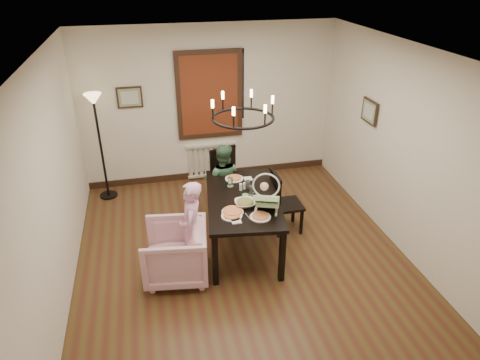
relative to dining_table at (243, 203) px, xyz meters
name	(u,v)px	position (x,y,z in m)	size (l,w,h in m)	color
room_shell	(235,154)	(-0.07, 0.15, 0.68)	(4.51, 5.00, 2.81)	#4C381A
dining_table	(243,203)	(0.00, 0.00, 0.00)	(1.19, 1.83, 0.81)	black
chair_far	(230,181)	(0.02, 1.01, -0.19)	(0.46, 0.46, 1.05)	black
chair_right	(287,201)	(0.75, 0.26, -0.23)	(0.43, 0.43, 0.99)	black
armchair	(175,252)	(-1.00, -0.45, -0.35)	(0.80, 0.82, 0.74)	beige
elderly_woman	(192,235)	(-0.76, -0.37, -0.18)	(0.39, 0.26, 1.08)	#E2A0C9
seated_man	(223,187)	(-0.12, 0.88, -0.21)	(0.50, 0.39, 1.02)	#3B6345
baby_bouncer	(267,197)	(0.24, -0.35, 0.26)	(0.38, 0.52, 0.34)	#A0CB8C
salad_bowl	(245,203)	(-0.02, -0.22, 0.13)	(0.33, 0.33, 0.08)	white
pizza_platter	(233,211)	(-0.22, -0.36, 0.11)	(0.28, 0.28, 0.04)	tan
drinking_glass	(252,191)	(0.13, 0.03, 0.15)	(0.07, 0.07, 0.13)	silver
window_blinds	(210,95)	(-0.07, 2.24, 0.88)	(1.00, 0.03, 1.40)	maroon
radiator	(212,160)	(-0.07, 2.26, -0.37)	(0.92, 0.12, 0.62)	silver
picture_back	(130,97)	(-1.42, 2.25, 0.93)	(0.42, 0.03, 0.36)	black
picture_right	(369,111)	(2.14, 0.68, 0.93)	(0.42, 0.03, 0.36)	black
floor_lamp	(101,149)	(-1.97, 1.93, 0.18)	(0.30, 0.30, 1.80)	black
chandelier	(243,118)	(0.00, 0.00, 1.23)	(0.80, 0.80, 0.04)	black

